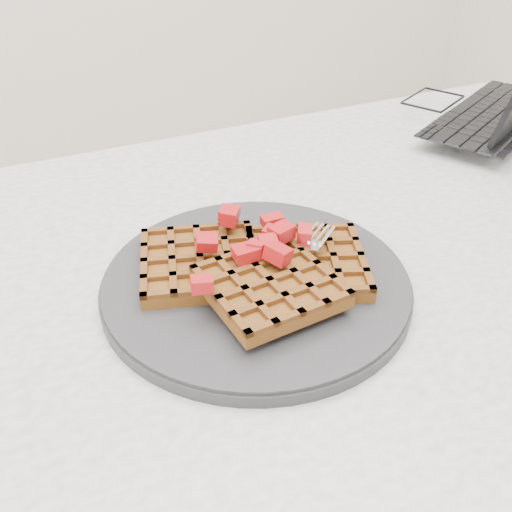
{
  "coord_description": "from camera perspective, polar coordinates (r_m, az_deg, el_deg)",
  "views": [
    {
      "loc": [
        -0.3,
        -0.41,
        1.1
      ],
      "look_at": [
        -0.1,
        -0.0,
        0.79
      ],
      "focal_mm": 40.0,
      "sensor_mm": 36.0,
      "label": 1
    }
  ],
  "objects": [
    {
      "name": "laptop",
      "position": [
        1.01,
        21.73,
        14.08
      ],
      "size": [
        0.39,
        0.35,
        0.22
      ],
      "rotation": [
        0.0,
        0.0,
        3.6
      ],
      "color": "black",
      "rests_on": "table"
    },
    {
      "name": "strawberry_pile",
      "position": [
        0.54,
        0.0,
        1.22
      ],
      "size": [
        0.15,
        0.15,
        0.02
      ],
      "primitive_type": null,
      "color": "#8A0005",
      "rests_on": "waffles"
    },
    {
      "name": "waffles",
      "position": [
        0.55,
        0.18,
        -1.28
      ],
      "size": [
        0.24,
        0.21,
        0.03
      ],
      "color": "brown",
      "rests_on": "plate"
    },
    {
      "name": "fork",
      "position": [
        0.55,
        4.14,
        -2.25
      ],
      "size": [
        0.16,
        0.13,
        0.02
      ],
      "primitive_type": null,
      "rotation": [
        0.0,
        0.0,
        -0.91
      ],
      "color": "silver",
      "rests_on": "plate"
    },
    {
      "name": "table",
      "position": [
        0.69,
        7.89,
        -8.47
      ],
      "size": [
        1.2,
        0.8,
        0.75
      ],
      "color": "silver",
      "rests_on": "ground"
    },
    {
      "name": "plate",
      "position": [
        0.57,
        0.0,
        -2.67
      ],
      "size": [
        0.31,
        0.31,
        0.02
      ],
      "primitive_type": "cylinder",
      "color": "#252427",
      "rests_on": "table"
    }
  ]
}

